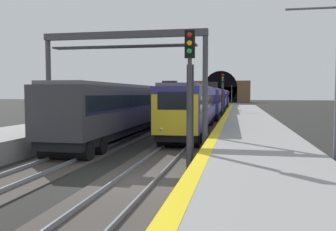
{
  "coord_description": "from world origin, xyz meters",
  "views": [
    {
      "loc": [
        -12.65,
        -3.66,
        3.35
      ],
      "look_at": [
        11.48,
        1.04,
        1.8
      ],
      "focal_mm": 38.4,
      "sensor_mm": 36.0,
      "label": 1
    }
  ],
  "objects_px": {
    "railway_signal_mid": "(223,92)",
    "railway_signal_far": "(232,93)",
    "train_main_approaching": "(215,99)",
    "train_adjacent_platform": "(151,104)",
    "railway_signal_near": "(190,91)",
    "overhead_signal_gantry": "(123,61)"
  },
  "relations": [
    {
      "from": "train_adjacent_platform",
      "to": "railway_signal_far",
      "type": "distance_m",
      "value": 72.49
    },
    {
      "from": "railway_signal_near",
      "to": "railway_signal_mid",
      "type": "relative_size",
      "value": 1.01
    },
    {
      "from": "railway_signal_far",
      "to": "overhead_signal_gantry",
      "type": "bearing_deg",
      "value": -2.73
    },
    {
      "from": "railway_signal_far",
      "to": "train_main_approaching",
      "type": "bearing_deg",
      "value": -2.27
    },
    {
      "from": "overhead_signal_gantry",
      "to": "train_adjacent_platform",
      "type": "bearing_deg",
      "value": 8.49
    },
    {
      "from": "railway_signal_near",
      "to": "overhead_signal_gantry",
      "type": "relative_size",
      "value": 0.64
    },
    {
      "from": "railway_signal_mid",
      "to": "train_main_approaching",
      "type": "bearing_deg",
      "value": -173.49
    },
    {
      "from": "railway_signal_mid",
      "to": "railway_signal_far",
      "type": "xyz_separation_m",
      "value": [
        62.65,
        -0.0,
        -0.04
      ]
    },
    {
      "from": "railway_signal_near",
      "to": "overhead_signal_gantry",
      "type": "height_order",
      "value": "overhead_signal_gantry"
    },
    {
      "from": "train_main_approaching",
      "to": "railway_signal_near",
      "type": "height_order",
      "value": "railway_signal_near"
    },
    {
      "from": "railway_signal_mid",
      "to": "overhead_signal_gantry",
      "type": "bearing_deg",
      "value": -9.42
    },
    {
      "from": "train_main_approaching",
      "to": "railway_signal_mid",
      "type": "distance_m",
      "value": 16.31
    },
    {
      "from": "train_adjacent_platform",
      "to": "railway_signal_mid",
      "type": "bearing_deg",
      "value": -34.63
    },
    {
      "from": "railway_signal_far",
      "to": "train_adjacent_platform",
      "type": "bearing_deg",
      "value": -5.18
    },
    {
      "from": "train_main_approaching",
      "to": "railway_signal_far",
      "type": "bearing_deg",
      "value": 176.86
    },
    {
      "from": "train_main_approaching",
      "to": "overhead_signal_gantry",
      "type": "bearing_deg",
      "value": -4.12
    },
    {
      "from": "railway_signal_mid",
      "to": "railway_signal_far",
      "type": "distance_m",
      "value": 62.65
    },
    {
      "from": "train_adjacent_platform",
      "to": "railway_signal_far",
      "type": "bearing_deg",
      "value": -5.36
    },
    {
      "from": "train_adjacent_platform",
      "to": "railway_signal_near",
      "type": "relative_size",
      "value": 6.69
    },
    {
      "from": "railway_signal_mid",
      "to": "railway_signal_far",
      "type": "bearing_deg",
      "value": -180.0
    },
    {
      "from": "train_adjacent_platform",
      "to": "railway_signal_mid",
      "type": "distance_m",
      "value": 11.62
    },
    {
      "from": "railway_signal_near",
      "to": "railway_signal_far",
      "type": "distance_m",
      "value": 92.65
    }
  ]
}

